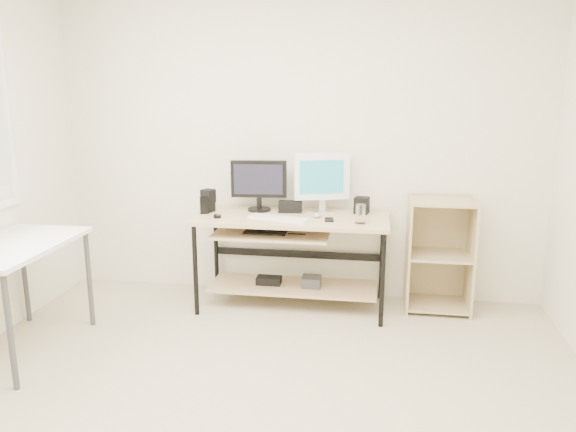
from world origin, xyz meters
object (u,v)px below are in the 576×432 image
at_px(side_table, 13,256).
at_px(white_imac, 322,178).
at_px(desk, 289,242).
at_px(shelf_unit, 439,253).
at_px(audio_controller, 204,205).
at_px(black_monitor, 259,182).

height_order(side_table, white_imac, white_imac).
height_order(desk, shelf_unit, shelf_unit).
bearing_deg(audio_controller, desk, -21.48).
xyz_separation_m(black_monitor, audio_controller, (-0.41, -0.18, -0.17)).
relative_size(shelf_unit, white_imac, 1.89).
bearing_deg(shelf_unit, black_monitor, -179.51).
bearing_deg(white_imac, desk, -158.62).
distance_m(side_table, white_imac, 2.29).
height_order(side_table, shelf_unit, shelf_unit).
xyz_separation_m(white_imac, audio_controller, (-0.92, -0.22, -0.21)).
distance_m(shelf_unit, white_imac, 1.10).
xyz_separation_m(desk, side_table, (-1.65, -1.06, 0.13)).
distance_m(side_table, audio_controller, 1.43).
relative_size(side_table, shelf_unit, 1.11).
relative_size(side_table, black_monitor, 2.21).
bearing_deg(black_monitor, desk, -34.07).
bearing_deg(desk, black_monitor, 151.30).
bearing_deg(shelf_unit, desk, -172.23).
distance_m(white_imac, audio_controller, 0.96).
bearing_deg(white_imac, side_table, -163.71).
height_order(side_table, audio_controller, audio_controller).
bearing_deg(side_table, desk, 32.65).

